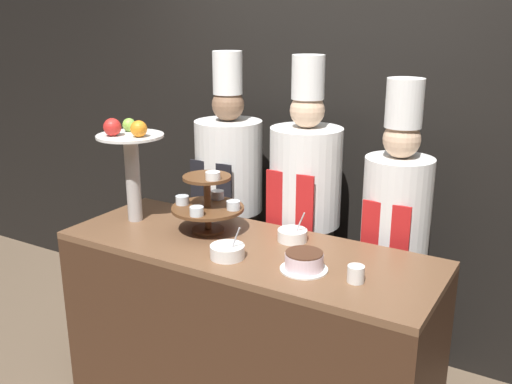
{
  "coord_description": "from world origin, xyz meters",
  "views": [
    {
      "loc": [
        1.36,
        -1.85,
        2.01
      ],
      "look_at": [
        0.0,
        0.44,
        1.19
      ],
      "focal_mm": 40.0,
      "sensor_mm": 36.0,
      "label": 1
    }
  ],
  "objects_px": {
    "fruit_pedestal": "(130,153)",
    "cup_white": "(356,274)",
    "chef_left": "(229,192)",
    "chef_center_left": "(305,205)",
    "chef_center_right": "(395,229)",
    "serving_bowl_near": "(228,251)",
    "serving_bowl_far": "(292,235)",
    "tiered_stand": "(208,202)",
    "cake_round": "(304,262)"
  },
  "relations": [
    {
      "from": "chef_left",
      "to": "chef_center_right",
      "type": "relative_size",
      "value": 1.06
    },
    {
      "from": "tiered_stand",
      "to": "cake_round",
      "type": "height_order",
      "value": "tiered_stand"
    },
    {
      "from": "chef_center_left",
      "to": "serving_bowl_near",
      "type": "bearing_deg",
      "value": -92.08
    },
    {
      "from": "serving_bowl_far",
      "to": "chef_center_right",
      "type": "distance_m",
      "value": 0.57
    },
    {
      "from": "tiered_stand",
      "to": "serving_bowl_far",
      "type": "relative_size",
      "value": 2.35
    },
    {
      "from": "cake_round",
      "to": "chef_center_left",
      "type": "distance_m",
      "value": 0.77
    },
    {
      "from": "fruit_pedestal",
      "to": "serving_bowl_far",
      "type": "height_order",
      "value": "fruit_pedestal"
    },
    {
      "from": "fruit_pedestal",
      "to": "chef_center_left",
      "type": "distance_m",
      "value": 1.01
    },
    {
      "from": "cup_white",
      "to": "chef_left",
      "type": "bearing_deg",
      "value": 147.61
    },
    {
      "from": "fruit_pedestal",
      "to": "serving_bowl_near",
      "type": "distance_m",
      "value": 0.82
    },
    {
      "from": "tiered_stand",
      "to": "cup_white",
      "type": "xyz_separation_m",
      "value": [
        0.87,
        -0.17,
        -0.13
      ]
    },
    {
      "from": "serving_bowl_near",
      "to": "chef_center_left",
      "type": "bearing_deg",
      "value": 87.92
    },
    {
      "from": "chef_center_left",
      "to": "cup_white",
      "type": "bearing_deg",
      "value": -50.21
    },
    {
      "from": "serving_bowl_far",
      "to": "chef_left",
      "type": "height_order",
      "value": "chef_left"
    },
    {
      "from": "fruit_pedestal",
      "to": "chef_center_right",
      "type": "bearing_deg",
      "value": 24.83
    },
    {
      "from": "fruit_pedestal",
      "to": "cup_white",
      "type": "distance_m",
      "value": 1.37
    },
    {
      "from": "serving_bowl_near",
      "to": "chef_center_right",
      "type": "xyz_separation_m",
      "value": [
        0.56,
        0.75,
        -0.03
      ]
    },
    {
      "from": "tiered_stand",
      "to": "chef_center_left",
      "type": "relative_size",
      "value": 0.21
    },
    {
      "from": "cake_round",
      "to": "serving_bowl_far",
      "type": "distance_m",
      "value": 0.35
    },
    {
      "from": "serving_bowl_near",
      "to": "chef_center_left",
      "type": "relative_size",
      "value": 0.09
    },
    {
      "from": "serving_bowl_far",
      "to": "tiered_stand",
      "type": "bearing_deg",
      "value": -165.58
    },
    {
      "from": "cup_white",
      "to": "chef_center_left",
      "type": "height_order",
      "value": "chef_center_left"
    },
    {
      "from": "cup_white",
      "to": "chef_left",
      "type": "height_order",
      "value": "chef_left"
    },
    {
      "from": "cup_white",
      "to": "chef_center_left",
      "type": "xyz_separation_m",
      "value": [
        -0.58,
        0.69,
        0.01
      ]
    },
    {
      "from": "cake_round",
      "to": "serving_bowl_near",
      "type": "distance_m",
      "value": 0.37
    },
    {
      "from": "chef_left",
      "to": "chef_center_left",
      "type": "bearing_deg",
      "value": 0.0
    },
    {
      "from": "serving_bowl_near",
      "to": "serving_bowl_far",
      "type": "height_order",
      "value": "serving_bowl_near"
    },
    {
      "from": "cup_white",
      "to": "serving_bowl_far",
      "type": "xyz_separation_m",
      "value": [
        -0.44,
        0.28,
        -0.01
      ]
    },
    {
      "from": "serving_bowl_near",
      "to": "chef_left",
      "type": "height_order",
      "value": "chef_left"
    },
    {
      "from": "tiered_stand",
      "to": "fruit_pedestal",
      "type": "xyz_separation_m",
      "value": [
        -0.45,
        -0.07,
        0.22
      ]
    },
    {
      "from": "tiered_stand",
      "to": "fruit_pedestal",
      "type": "height_order",
      "value": "fruit_pedestal"
    },
    {
      "from": "tiered_stand",
      "to": "serving_bowl_near",
      "type": "relative_size",
      "value": 2.31
    },
    {
      "from": "serving_bowl_far",
      "to": "chef_center_left",
      "type": "distance_m",
      "value": 0.44
    },
    {
      "from": "cake_round",
      "to": "fruit_pedestal",
      "type": "bearing_deg",
      "value": 174.46
    },
    {
      "from": "fruit_pedestal",
      "to": "cup_white",
      "type": "xyz_separation_m",
      "value": [
        1.33,
        -0.1,
        -0.34
      ]
    },
    {
      "from": "cake_round",
      "to": "serving_bowl_near",
      "type": "bearing_deg",
      "value": -170.91
    },
    {
      "from": "tiered_stand",
      "to": "serving_bowl_far",
      "type": "xyz_separation_m",
      "value": [
        0.43,
        0.11,
        -0.13
      ]
    },
    {
      "from": "fruit_pedestal",
      "to": "cup_white",
      "type": "bearing_deg",
      "value": -4.34
    },
    {
      "from": "chef_left",
      "to": "chef_center_left",
      "type": "distance_m",
      "value": 0.51
    },
    {
      "from": "serving_bowl_near",
      "to": "chef_left",
      "type": "distance_m",
      "value": 0.9
    },
    {
      "from": "cup_white",
      "to": "cake_round",
      "type": "bearing_deg",
      "value": -178.83
    },
    {
      "from": "tiered_stand",
      "to": "cup_white",
      "type": "relative_size",
      "value": 5.16
    },
    {
      "from": "cup_white",
      "to": "chef_left",
      "type": "distance_m",
      "value": 1.29
    },
    {
      "from": "chef_left",
      "to": "fruit_pedestal",
      "type": "bearing_deg",
      "value": -111.75
    },
    {
      "from": "serving_bowl_far",
      "to": "chef_center_left",
      "type": "bearing_deg",
      "value": 108.0
    },
    {
      "from": "tiered_stand",
      "to": "chef_left",
      "type": "bearing_deg",
      "value": 112.29
    },
    {
      "from": "cake_round",
      "to": "chef_center_right",
      "type": "bearing_deg",
      "value": 74.65
    },
    {
      "from": "cup_white",
      "to": "serving_bowl_near",
      "type": "xyz_separation_m",
      "value": [
        -0.6,
        -0.06,
        -0.01
      ]
    },
    {
      "from": "chef_center_right",
      "to": "chef_left",
      "type": "bearing_deg",
      "value": -180.0
    },
    {
      "from": "serving_bowl_far",
      "to": "cake_round",
      "type": "bearing_deg",
      "value": -54.41
    }
  ]
}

